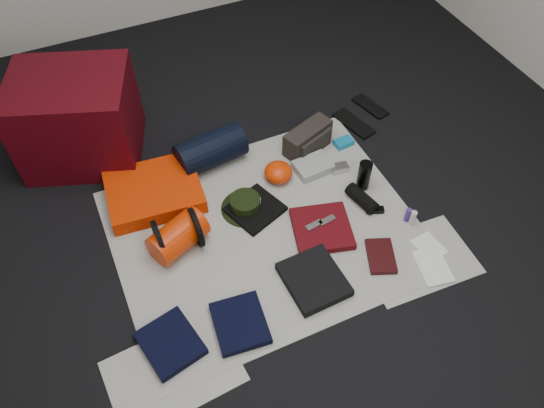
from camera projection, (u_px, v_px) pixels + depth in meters
name	position (u px, v px, depth m)	size (l,w,h in m)	color
floor	(265.00, 232.00, 2.90)	(4.50, 4.50, 0.02)	black
newspaper_mat	(265.00, 230.00, 2.89)	(1.60, 1.30, 0.01)	beige
newspaper_sheet_front_left	(173.00, 371.00, 2.39)	(0.58, 0.40, 0.00)	beige
newspaper_sheet_front_right	(417.00, 259.00, 2.77)	(0.58, 0.40, 0.00)	beige
red_cabinet	(77.00, 119.00, 3.07)	(0.65, 0.54, 0.54)	#48050D
sleeping_pad	(154.00, 191.00, 3.00)	(0.52, 0.42, 0.09)	red
stuff_sack	(178.00, 236.00, 2.76)	(0.18, 0.18, 0.30)	red
sack_strap_left	(159.00, 240.00, 2.71)	(0.22, 0.22, 0.03)	black
sack_strap_right	(196.00, 227.00, 2.77)	(0.22, 0.22, 0.03)	black
navy_duffel	(211.00, 150.00, 3.13)	(0.21, 0.21, 0.40)	black
boonie_brim	(245.00, 208.00, 2.98)	(0.28, 0.28, 0.01)	black
boonie_crown	(245.00, 203.00, 2.95)	(0.17, 0.17, 0.07)	black
hiking_boot_left	(308.00, 138.00, 3.23)	(0.32, 0.12, 0.16)	#2C2622
hiking_boot_right	(312.00, 142.00, 3.23)	(0.26, 0.10, 0.13)	#2C2622
flip_flop_left	(354.00, 124.00, 3.43)	(0.11, 0.29, 0.02)	black
flip_flop_right	(370.00, 107.00, 3.54)	(0.10, 0.26, 0.01)	black
trousers_navy_a	(171.00, 343.00, 2.45)	(0.24, 0.28, 0.04)	black
trousers_navy_b	(240.00, 323.00, 2.52)	(0.24, 0.27, 0.04)	black
trousers_charcoal	(314.00, 279.00, 2.66)	(0.28, 0.32, 0.05)	black
black_tshirt	(255.00, 209.00, 2.96)	(0.27, 0.25, 0.03)	black
red_shirt	(322.00, 229.00, 2.87)	(0.31, 0.31, 0.04)	#51080E
orange_stuff_sack	(278.00, 172.00, 3.09)	(0.17, 0.17, 0.11)	red
first_aid_pouch	(313.00, 167.00, 3.15)	(0.21, 0.16, 0.05)	gray
water_bottle	(364.00, 175.00, 3.02)	(0.08, 0.08, 0.19)	black
speaker	(362.00, 198.00, 2.98)	(0.08, 0.08, 0.20)	black
compact_camera	(340.00, 168.00, 3.15)	(0.10, 0.06, 0.04)	#B4B3B9
cyan_case	(344.00, 142.00, 3.29)	(0.12, 0.07, 0.04)	#1174A4
toiletry_purple	(408.00, 215.00, 2.90)	(0.03, 0.03, 0.09)	#3F277E
toiletry_clear	(413.00, 218.00, 2.88)	(0.03, 0.03, 0.10)	#B0B5B0
paperback_book	(381.00, 256.00, 2.76)	(0.14, 0.21, 0.03)	black
map_booklet	(433.00, 266.00, 2.73)	(0.15, 0.22, 0.01)	white
map_printout	(429.00, 247.00, 2.82)	(0.13, 0.16, 0.01)	white
sunglasses	(375.00, 210.00, 2.96)	(0.10, 0.04, 0.03)	black
key_cluster	(161.00, 362.00, 2.41)	(0.08, 0.08, 0.01)	#B4B3B9
tape_roll	(256.00, 201.00, 2.96)	(0.05, 0.05, 0.04)	silver
energy_bar_a	(314.00, 225.00, 2.85)	(0.10, 0.04, 0.01)	#B4B3B9
energy_bar_b	(327.00, 220.00, 2.87)	(0.10, 0.04, 0.01)	#B4B3B9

